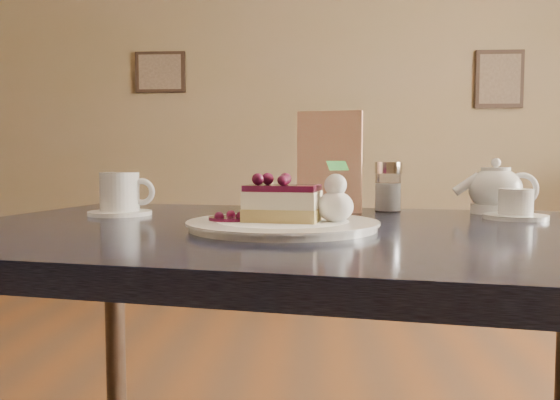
# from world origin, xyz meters

# --- Properties ---
(main_table) EXTENTS (1.24, 0.93, 0.70)m
(main_table) POSITION_xyz_m (-0.01, 0.45, 0.63)
(main_table) COLOR #1C213A
(main_table) RESTS_ON ground
(dessert_plate) EXTENTS (0.29, 0.29, 0.01)m
(dessert_plate) POSITION_xyz_m (-0.02, 0.40, 0.71)
(dessert_plate) COLOR white
(dessert_plate) RESTS_ON main_table
(cheesecake_slice) EXTENTS (0.12, 0.10, 0.06)m
(cheesecake_slice) POSITION_xyz_m (-0.02, 0.40, 0.74)
(cheesecake_slice) COLOR tan
(cheesecake_slice) RESTS_ON dessert_plate
(whipped_cream) EXTENTS (0.06, 0.06, 0.05)m
(whipped_cream) POSITION_xyz_m (0.06, 0.40, 0.74)
(whipped_cream) COLOR white
(whipped_cream) RESTS_ON dessert_plate
(berry_sauce) EXTENTS (0.08, 0.08, 0.01)m
(berry_sauce) POSITION_xyz_m (-0.10, 0.41, 0.72)
(berry_sauce) COLOR #4A1029
(berry_sauce) RESTS_ON dessert_plate
(coffee_set) EXTENTS (0.13, 0.12, 0.08)m
(coffee_set) POSITION_xyz_m (-0.35, 0.60, 0.74)
(coffee_set) COLOR white
(coffee_set) RESTS_ON main_table
(tea_set) EXTENTS (0.16, 0.21, 0.10)m
(tea_set) POSITION_xyz_m (0.39, 0.66, 0.75)
(tea_set) COLOR white
(tea_set) RESTS_ON main_table
(menu_card) EXTENTS (0.13, 0.05, 0.21)m
(menu_card) POSITION_xyz_m (0.06, 0.69, 0.81)
(menu_card) COLOR beige
(menu_card) RESTS_ON main_table
(sugar_shaker) EXTENTS (0.06, 0.06, 0.10)m
(sugar_shaker) POSITION_xyz_m (0.18, 0.71, 0.76)
(sugar_shaker) COLOR white
(sugar_shaker) RESTS_ON main_table
(napkin_stack) EXTENTS (0.13, 0.13, 0.05)m
(napkin_stack) POSITION_xyz_m (-0.03, 0.75, 0.73)
(napkin_stack) COLOR white
(napkin_stack) RESTS_ON main_table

